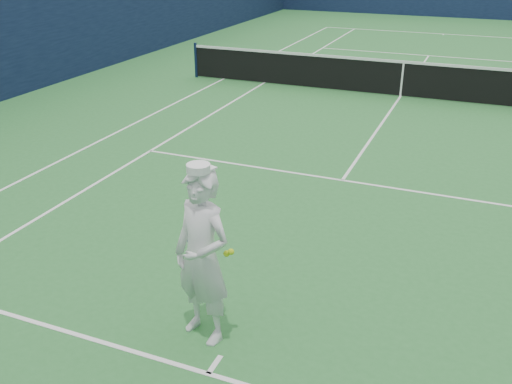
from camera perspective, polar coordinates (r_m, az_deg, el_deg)
ground at (r=16.60m, az=14.22°, el=9.20°), size 80.00×80.00×0.00m
court_markings at (r=16.60m, az=14.22°, el=9.21°), size 11.03×23.83×0.01m
windscreen_fence at (r=16.22m, az=14.96°, el=16.02°), size 20.12×36.12×4.00m
tennis_net at (r=16.47m, az=14.42°, el=11.06°), size 12.88×0.09×1.07m
tennis_player at (r=6.12m, az=-5.39°, el=-6.48°), size 0.84×0.71×2.07m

